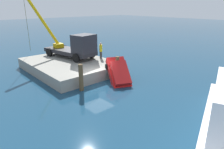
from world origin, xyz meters
TOP-DOWN VIEW (x-y plane):
  - ground at (0.00, 0.00)m, footprint 200.00×200.00m
  - dock at (-5.19, 0.00)m, footprint 10.54×7.87m
  - crane_truck at (-5.78, 1.17)m, footprint 8.95×5.00m
  - dock_worker at (-3.80, 3.54)m, footprint 0.34×0.34m
  - salvaged_car at (1.62, 1.49)m, footprint 4.31×3.36m
  - piling_near at (0.61, -2.22)m, footprint 0.38×0.38m
  - piling_mid at (0.82, 1.91)m, footprint 0.39×0.39m

SIDE VIEW (x-z plane):
  - ground at x=0.00m, z-range 0.00..0.00m
  - dock at x=-5.19m, z-range 0.00..1.11m
  - salvaged_car at x=1.62m, z-range -1.10..2.37m
  - piling_near at x=0.61m, z-range 0.00..2.39m
  - piling_mid at x=0.82m, z-range 0.00..2.42m
  - dock_worker at x=-3.80m, z-range 1.14..2.99m
  - crane_truck at x=-5.78m, z-range -1.24..6.44m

